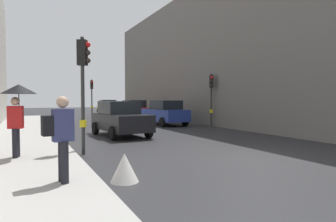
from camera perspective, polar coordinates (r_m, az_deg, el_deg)
ground_plane at (r=9.94m, az=15.84°, el=-8.61°), size 120.00×120.00×0.00m
sidewalk_kerb at (r=13.41m, az=-25.84°, el=-5.58°), size 2.98×40.00×0.16m
building_facade_right at (r=26.47m, az=16.27°, el=9.36°), size 12.00×34.19×10.30m
traffic_light_near_right at (r=10.35m, az=-15.98°, el=6.88°), size 0.44×0.37×3.93m
traffic_light_far_median at (r=30.99m, az=-14.43°, el=3.68°), size 0.25×0.43×3.82m
traffic_light_mid_street at (r=20.08m, az=8.32°, el=3.99°), size 0.35×0.45×3.56m
car_red_sedan at (r=26.69m, az=-6.64°, el=0.19°), size 2.10×4.24×1.76m
car_blue_van at (r=21.29m, az=-0.64°, el=-0.34°), size 2.28×4.33×1.76m
car_yellow_taxi at (r=35.45m, az=-11.54°, el=0.69°), size 2.25×4.32×1.76m
car_dark_suv at (r=15.22m, az=-9.17°, el=-1.44°), size 2.27×4.33×1.76m
pedestrian_with_umbrella at (r=9.70m, az=-26.91°, el=1.89°), size 1.00×1.00×2.14m
pedestrian_with_grey_backpack at (r=6.43m, az=-19.92°, el=-4.15°), size 0.63×0.37×1.77m
warning_sign_triangle at (r=6.87m, az=-8.36°, el=-10.72°), size 0.64×0.64×0.65m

